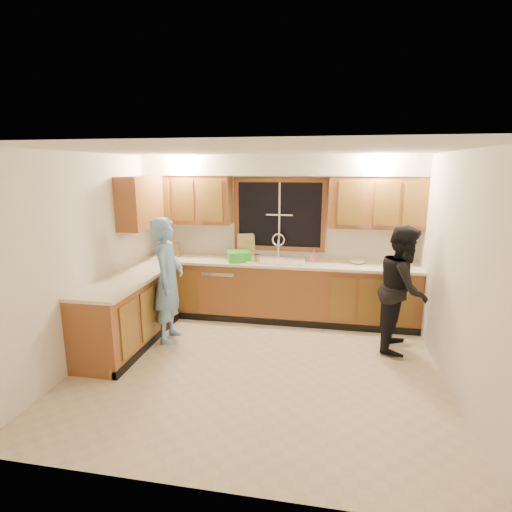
{
  "coord_description": "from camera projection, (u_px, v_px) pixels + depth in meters",
  "views": [
    {
      "loc": [
        0.77,
        -4.29,
        2.33
      ],
      "look_at": [
        -0.14,
        0.65,
        1.21
      ],
      "focal_mm": 28.0,
      "sensor_mm": 36.0,
      "label": 1
    }
  ],
  "objects": [
    {
      "name": "upper_cabinets_left",
      "position": [
        189.0,
        200.0,
        6.28
      ],
      "size": [
        1.35,
        0.33,
        0.75
      ],
      "primitive_type": "cube",
      "color": "brown",
      "rests_on": "wall_back"
    },
    {
      "name": "wall_left",
      "position": [
        89.0,
        258.0,
        4.86
      ],
      "size": [
        0.0,
        3.8,
        3.8
      ],
      "primitive_type": "plane",
      "rotation": [
        1.57,
        0.0,
        1.57
      ],
      "color": "white",
      "rests_on": "ground"
    },
    {
      "name": "stove",
      "position": [
        107.0,
        328.0,
        4.77
      ],
      "size": [
        0.58,
        0.75,
        0.9
      ],
      "primitive_type": "cube",
      "color": "white",
      "rests_on": "floor"
    },
    {
      "name": "dishwasher",
      "position": [
        223.0,
        290.0,
        6.34
      ],
      "size": [
        0.6,
        0.56,
        0.82
      ],
      "primitive_type": "cube",
      "color": "white",
      "rests_on": "floor"
    },
    {
      "name": "ceiling",
      "position": [
        258.0,
        150.0,
        4.21
      ],
      "size": [
        4.2,
        4.2,
        0.0
      ],
      "primitive_type": "plane",
      "rotation": [
        3.14,
        0.0,
        0.0
      ],
      "color": "white"
    },
    {
      "name": "soap_bottle",
      "position": [
        314.0,
        256.0,
        6.06
      ],
      "size": [
        0.1,
        0.1,
        0.18
      ],
      "primitive_type": "imported",
      "rotation": [
        0.0,
        0.0,
        -0.34
      ],
      "color": "#E3568C",
      "rests_on": "countertop_back"
    },
    {
      "name": "bowl",
      "position": [
        357.0,
        262.0,
        5.94
      ],
      "size": [
        0.27,
        0.27,
        0.05
      ],
      "primitive_type": "imported",
      "rotation": [
        0.0,
        0.0,
        0.39
      ],
      "color": "silver",
      "rests_on": "countertop_back"
    },
    {
      "name": "base_cabinets_left",
      "position": [
        130.0,
        312.0,
        5.31
      ],
      "size": [
        0.6,
        1.9,
        0.88
      ],
      "primitive_type": "cube",
      "color": "brown",
      "rests_on": "ground"
    },
    {
      "name": "countertop_left",
      "position": [
        128.0,
        279.0,
        5.21
      ],
      "size": [
        0.63,
        1.9,
        0.04
      ],
      "primitive_type": "cube",
      "color": "#F2E6CB",
      "rests_on": "base_cabinets_left"
    },
    {
      "name": "sink",
      "position": [
        276.0,
        265.0,
        6.11
      ],
      "size": [
        0.86,
        0.52,
        0.57
      ],
      "color": "white",
      "rests_on": "countertop_back"
    },
    {
      "name": "base_cabinets_back",
      "position": [
        276.0,
        291.0,
        6.2
      ],
      "size": [
        4.2,
        0.6,
        0.88
      ],
      "primitive_type": "cube",
      "color": "brown",
      "rests_on": "ground"
    },
    {
      "name": "window_frame",
      "position": [
        279.0,
        215.0,
        6.22
      ],
      "size": [
        1.44,
        0.03,
        1.14
      ],
      "color": "black",
      "rests_on": "wall_back"
    },
    {
      "name": "woman",
      "position": [
        403.0,
        289.0,
        5.09
      ],
      "size": [
        0.78,
        0.91,
        1.62
      ],
      "primitive_type": "imported",
      "rotation": [
        0.0,
        0.0,
        1.34
      ],
      "color": "black",
      "rests_on": "floor"
    },
    {
      "name": "wall_right",
      "position": [
        458.0,
        274.0,
        4.11
      ],
      "size": [
        0.0,
        3.8,
        3.8
      ],
      "primitive_type": "plane",
      "rotation": [
        1.57,
        0.0,
        -1.57
      ],
      "color": "white",
      "rests_on": "ground"
    },
    {
      "name": "upper_cabinets_return",
      "position": [
        140.0,
        203.0,
        5.78
      ],
      "size": [
        0.33,
        0.9,
        0.75
      ],
      "primitive_type": "cube",
      "color": "brown",
      "rests_on": "wall_left"
    },
    {
      "name": "man",
      "position": [
        168.0,
        280.0,
        5.34
      ],
      "size": [
        0.47,
        0.66,
        1.69
      ],
      "primitive_type": "imported",
      "rotation": [
        0.0,
        0.0,
        1.67
      ],
      "color": "#72A3D7",
      "rests_on": "floor"
    },
    {
      "name": "soffit",
      "position": [
        279.0,
        166.0,
        5.9
      ],
      "size": [
        4.2,
        0.35,
        0.3
      ],
      "primitive_type": "cube",
      "color": "white",
      "rests_on": "wall_back"
    },
    {
      "name": "can_left",
      "position": [
        257.0,
        259.0,
        5.96
      ],
      "size": [
        0.1,
        0.1,
        0.13
      ],
      "primitive_type": "cylinder",
      "rotation": [
        0.0,
        0.0,
        -0.44
      ],
      "color": "#B6A98C",
      "rests_on": "countertop_back"
    },
    {
      "name": "upper_cabinets_right",
      "position": [
        376.0,
        203.0,
        5.77
      ],
      "size": [
        1.35,
        0.33,
        0.75
      ],
      "primitive_type": "cube",
      "color": "brown",
      "rests_on": "wall_back"
    },
    {
      "name": "cutting_board",
      "position": [
        246.0,
        245.0,
        6.35
      ],
      "size": [
        0.3,
        0.19,
        0.37
      ],
      "primitive_type": "cube",
      "rotation": [
        -0.21,
        0.0,
        0.36
      ],
      "color": "tan",
      "rests_on": "countertop_back"
    },
    {
      "name": "floor",
      "position": [
        258.0,
        367.0,
        4.76
      ],
      "size": [
        4.2,
        4.2,
        0.0
      ],
      "primitive_type": "plane",
      "color": "beige",
      "rests_on": "ground"
    },
    {
      "name": "countertop_back",
      "position": [
        276.0,
        263.0,
        6.08
      ],
      "size": [
        4.2,
        0.63,
        0.04
      ],
      "primitive_type": "cube",
      "color": "#F2E6CB",
      "rests_on": "base_cabinets_back"
    },
    {
      "name": "knife_block",
      "position": [
        175.0,
        250.0,
        6.39
      ],
      "size": [
        0.14,
        0.12,
        0.23
      ],
      "primitive_type": "cube",
      "rotation": [
        0.0,
        0.0,
        0.09
      ],
      "color": "brown",
      "rests_on": "countertop_back"
    },
    {
      "name": "wall_back",
      "position": [
        279.0,
        237.0,
        6.31
      ],
      "size": [
        4.2,
        0.0,
        4.2
      ],
      "primitive_type": "plane",
      "rotation": [
        1.57,
        0.0,
        0.0
      ],
      "color": "white",
      "rests_on": "ground"
    },
    {
      "name": "dish_crate",
      "position": [
        239.0,
        256.0,
        6.1
      ],
      "size": [
        0.42,
        0.41,
        0.15
      ],
      "primitive_type": "cube",
      "rotation": [
        0.0,
        0.0,
        0.41
      ],
      "color": "green",
      "rests_on": "countertop_back"
    },
    {
      "name": "can_right",
      "position": [
        258.0,
        260.0,
        5.92
      ],
      "size": [
        0.07,
        0.07,
        0.11
      ],
      "primitive_type": "cylinder",
      "rotation": [
        0.0,
        0.0,
        0.06
      ],
      "color": "#B6A98C",
      "rests_on": "countertop_back"
    }
  ]
}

